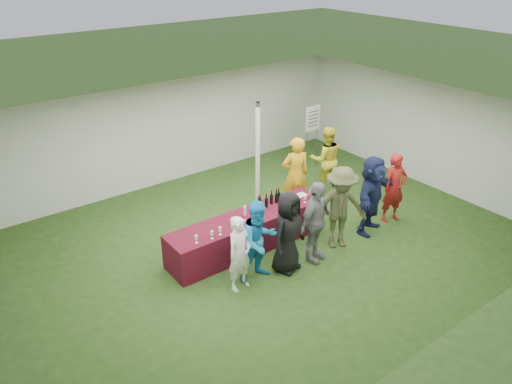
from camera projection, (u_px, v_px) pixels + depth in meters
ground at (272, 239)px, 10.86m from camera, size 60.00×60.00×0.00m
tent at (258, 159)px, 11.38m from camera, size 10.00×10.00×10.00m
serving_table at (248, 232)px, 10.42m from camera, size 3.60×0.80×0.75m
wine_bottles at (269, 200)px, 10.62m from camera, size 0.66×0.13×0.32m
wine_glasses at (238, 223)px, 9.77m from camera, size 2.77×0.12×0.16m
water_bottle at (245, 211)px, 10.25m from camera, size 0.07×0.07×0.23m
bar_towel at (301, 195)px, 11.06m from camera, size 0.25×0.18×0.03m
dump_bucket at (314, 195)px, 10.92m from camera, size 0.23×0.23×0.18m
wine_list_sign at (313, 123)px, 13.76m from camera, size 0.50×0.03×1.80m
staff_pourer at (295, 175)px, 11.64m from camera, size 0.78×0.63×1.85m
staff_back at (326, 159)px, 12.66m from camera, size 1.04×0.97×1.72m
customer_0 at (240, 254)px, 9.04m from camera, size 0.60×0.45×1.49m
customer_1 at (259, 241)px, 9.28m from camera, size 0.82×0.66×1.64m
customer_2 at (288, 232)px, 9.52m from camera, size 0.93×0.74×1.68m
customer_3 at (315, 222)px, 9.80m from camera, size 1.09×0.69×1.73m
customer_4 at (340, 208)px, 10.25m from camera, size 1.35×1.10×1.81m
customer_5 at (371, 195)px, 10.80m from camera, size 1.74×1.07×1.79m
customer_6 at (394, 188)px, 11.27m from camera, size 0.67×0.52×1.64m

